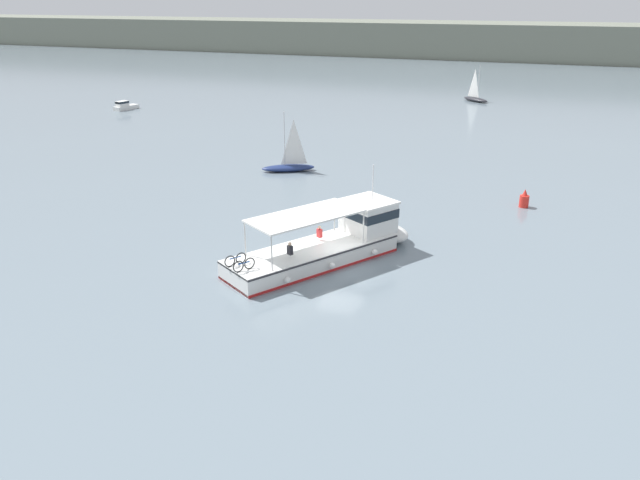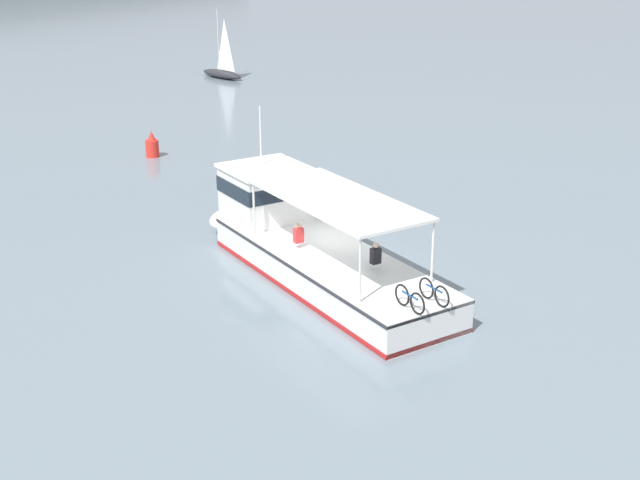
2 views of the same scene
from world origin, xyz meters
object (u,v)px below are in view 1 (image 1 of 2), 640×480
at_px(motorboat_off_stern, 125,106).
at_px(sailboat_far_left, 289,165).
at_px(sailboat_mid_channel, 476,98).
at_px(ferry_main, 333,242).
at_px(channel_buoy, 524,200).

xyz_separation_m(motorboat_off_stern, sailboat_far_left, (35.19, -21.34, -0.00)).
bearing_deg(sailboat_mid_channel, ferry_main, -88.73).
relative_size(sailboat_mid_channel, channel_buoy, 3.86).
bearing_deg(motorboat_off_stern, sailboat_far_left, -31.24).
distance_m(ferry_main, sailboat_mid_channel, 64.61).
bearing_deg(ferry_main, channel_buoy, 55.71).
distance_m(sailboat_mid_channel, channel_buoy, 51.36).
bearing_deg(channel_buoy, sailboat_mid_channel, 102.73).
xyz_separation_m(ferry_main, sailboat_far_left, (-10.89, 17.27, -0.47)).
bearing_deg(motorboat_off_stern, ferry_main, -39.96).
bearing_deg(sailboat_mid_channel, sailboat_far_left, -101.30).
relative_size(ferry_main, channel_buoy, 8.95).
bearing_deg(sailboat_mid_channel, motorboat_off_stern, -149.80).
bearing_deg(sailboat_far_left, sailboat_mid_channel, 78.70).
xyz_separation_m(sailboat_mid_channel, motorboat_off_stern, (-44.64, -25.98, 0.00)).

